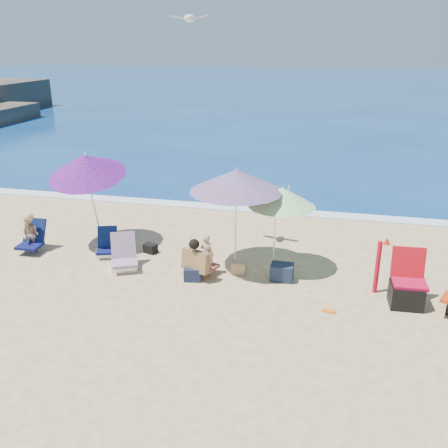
% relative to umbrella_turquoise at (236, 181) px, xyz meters
% --- Properties ---
extents(ground, '(120.00, 120.00, 0.00)m').
position_rel_umbrella_turquoise_xyz_m(ground, '(0.13, -1.34, -1.91)').
color(ground, '#D8BC84').
rests_on(ground, ground).
extents(sea, '(120.00, 80.00, 0.12)m').
position_rel_umbrella_turquoise_xyz_m(sea, '(0.13, 43.66, -1.96)').
color(sea, navy).
rests_on(sea, ground).
extents(foam, '(120.00, 0.50, 0.04)m').
position_rel_umbrella_turquoise_xyz_m(foam, '(0.13, 3.76, -1.89)').
color(foam, white).
rests_on(foam, ground).
extents(umbrella_turquoise, '(1.99, 1.99, 2.17)m').
position_rel_umbrella_turquoise_xyz_m(umbrella_turquoise, '(0.00, 0.00, 0.00)').
color(umbrella_turquoise, white).
rests_on(umbrella_turquoise, ground).
extents(umbrella_striped, '(1.80, 1.80, 1.82)m').
position_rel_umbrella_turquoise_xyz_m(umbrella_striped, '(0.91, 0.14, -0.32)').
color(umbrella_striped, white).
rests_on(umbrella_striped, ground).
extents(umbrella_blue, '(1.80, 1.86, 2.36)m').
position_rel_umbrella_turquoise_xyz_m(umbrella_blue, '(-3.48, 0.42, 0.02)').
color(umbrella_blue, white).
rests_on(umbrella_blue, ground).
extents(furled_umbrella, '(0.22, 0.16, 1.16)m').
position_rel_umbrella_turquoise_xyz_m(furled_umbrella, '(2.83, -0.46, -1.27)').
color(furled_umbrella, '#B20C22').
rests_on(furled_umbrella, ground).
extents(chair_navy, '(0.59, 0.68, 0.62)m').
position_rel_umbrella_turquoise_xyz_m(chair_navy, '(-2.93, -0.00, -1.75)').
color(chair_navy, '#0B1041').
rests_on(chair_navy, ground).
extents(chair_rainbow, '(0.76, 0.83, 0.73)m').
position_rel_umbrella_turquoise_xyz_m(chair_rainbow, '(-2.29, -0.53, -1.72)').
color(chair_rainbow, '#E66651').
rests_on(chair_rainbow, ground).
extents(camp_chair_left, '(0.63, 0.63, 1.03)m').
position_rel_umbrella_turquoise_xyz_m(camp_chair_left, '(3.31, -0.82, -1.60)').
color(camp_chair_left, '#AC0C2E').
rests_on(camp_chair_left, ground).
extents(person_center, '(0.73, 0.74, 0.88)m').
position_rel_umbrella_turquoise_xyz_m(person_center, '(-0.59, -0.53, -1.48)').
color(person_center, tan).
rests_on(person_center, ground).
extents(person_left, '(0.52, 0.65, 0.93)m').
position_rel_umbrella_turquoise_xyz_m(person_left, '(-4.68, -0.19, -1.49)').
color(person_left, tan).
rests_on(person_left, ground).
extents(bag_navy_a, '(0.38, 0.30, 0.27)m').
position_rel_umbrella_turquoise_xyz_m(bag_navy_a, '(-0.72, -0.75, -1.78)').
color(bag_navy_a, '#192038').
rests_on(bag_navy_a, ground).
extents(bag_black_a, '(0.33, 0.29, 0.21)m').
position_rel_umbrella_turquoise_xyz_m(bag_black_a, '(-2.04, 0.34, -1.81)').
color(bag_black_a, black).
rests_on(bag_black_a, ground).
extents(bag_tan, '(0.30, 0.21, 0.25)m').
position_rel_umbrella_turquoise_xyz_m(bag_tan, '(0.12, -0.25, -1.78)').
color(bag_tan, tan).
rests_on(bag_tan, ground).
extents(bag_navy_b, '(0.45, 0.34, 0.33)m').
position_rel_umbrella_turquoise_xyz_m(bag_navy_b, '(1.01, -0.33, -1.74)').
color(bag_navy_b, '#1A2439').
rests_on(bag_navy_b, ground).
extents(orange_item, '(0.24, 0.13, 0.03)m').
position_rel_umbrella_turquoise_xyz_m(orange_item, '(1.97, -1.39, -1.89)').
color(orange_item, orange).
rests_on(orange_item, ground).
extents(seagull, '(0.88, 0.44, 0.16)m').
position_rel_umbrella_turquoise_xyz_m(seagull, '(-1.12, 0.80, 3.00)').
color(seagull, silver).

